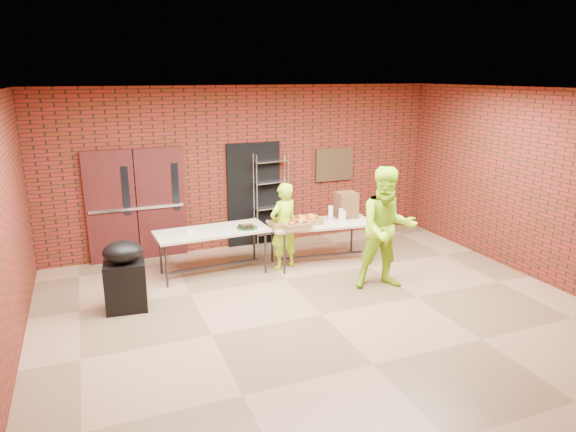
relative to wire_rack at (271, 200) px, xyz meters
The scene contains 19 objects.
room 3.41m from the wire_rack, 97.24° to the right, with size 8.08×7.08×3.28m.
double_doors 2.62m from the wire_rack, behind, with size 1.78×0.12×2.10m.
dark_doorway 0.37m from the wire_rack, 156.50° to the left, with size 1.10×0.06×2.10m, color black.
bronze_plaque 1.60m from the wire_rack, ahead, with size 0.85×0.04×0.70m, color #3C2C18.
wire_rack is the anchor object (origin of this frame).
table_left 1.90m from the wire_rack, 142.87° to the right, with size 1.97×0.90×0.80m.
table_right 1.43m from the wire_rack, 70.08° to the right, with size 1.96×1.00×0.77m.
basket_bananas 1.36m from the wire_rack, 101.75° to the right, with size 0.41×0.32×0.13m.
basket_oranges 1.33m from the wire_rack, 80.96° to the right, with size 0.49×0.38×0.15m.
basket_apples 1.51m from the wire_rack, 93.83° to the right, with size 0.49×0.38×0.15m.
muffin_tray 1.55m from the wire_rack, 126.01° to the right, with size 0.37×0.37×0.09m.
napkin_box 2.20m from the wire_rack, 148.41° to the right, with size 0.17×0.11×0.06m, color silver.
coffee_dispenser 1.61m from the wire_rack, 48.11° to the right, with size 0.37×0.33×0.49m, color brown.
cup_stack_front 1.68m from the wire_rack, 60.60° to the right, with size 0.08×0.08×0.25m, color silver.
cup_stack_mid 1.72m from the wire_rack, 58.94° to the right, with size 0.07×0.07×0.21m, color silver.
cup_stack_back 1.44m from the wire_rack, 60.00° to the right, with size 0.09×0.09×0.27m, color silver.
covered_grill 3.70m from the wire_rack, 146.06° to the right, with size 0.63×0.55×1.07m.
volunteer_woman 1.39m from the wire_rack, 100.89° to the right, with size 0.58×0.38×1.58m, color #A3DF18.
volunteer_man 2.93m from the wire_rack, 70.45° to the right, with size 0.98×0.76×2.01m, color #A3DF18.
Camera 1 is at (-3.01, -6.18, 3.41)m, focal length 32.00 mm.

